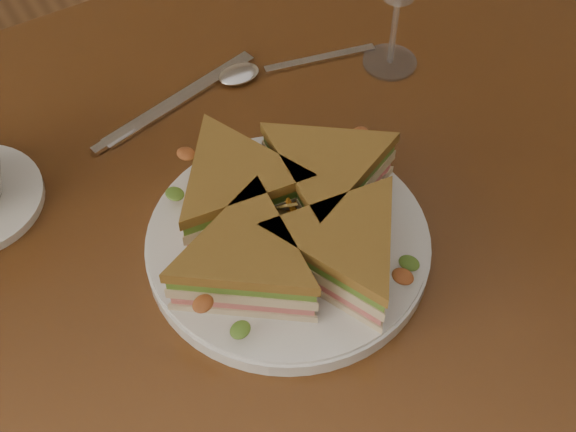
{
  "coord_description": "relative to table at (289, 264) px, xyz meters",
  "views": [
    {
      "loc": [
        -0.25,
        -0.42,
        1.36
      ],
      "look_at": [
        -0.03,
        -0.04,
        0.8
      ],
      "focal_mm": 50.0,
      "sensor_mm": 36.0,
      "label": 1
    }
  ],
  "objects": [
    {
      "name": "table",
      "position": [
        0.0,
        0.0,
        0.0
      ],
      "size": [
        1.2,
        0.8,
        0.75
      ],
      "color": "#3B1F0D",
      "rests_on": "ground"
    },
    {
      "name": "plate",
      "position": [
        -0.03,
        -0.04,
        0.11
      ],
      "size": [
        0.26,
        0.26,
        0.02
      ],
      "primitive_type": "cylinder",
      "color": "silver",
      "rests_on": "table"
    },
    {
      "name": "sandwich_wedges",
      "position": [
        -0.03,
        -0.04,
        0.14
      ],
      "size": [
        0.3,
        0.3,
        0.06
      ],
      "color": "beige",
      "rests_on": "plate"
    },
    {
      "name": "crisps_mound",
      "position": [
        -0.03,
        -0.04,
        0.14
      ],
      "size": [
        0.09,
        0.09,
        0.05
      ],
      "primitive_type": null,
      "color": "#B56917",
      "rests_on": "plate"
    },
    {
      "name": "spoon",
      "position": [
        0.07,
        0.18,
        0.1
      ],
      "size": [
        0.18,
        0.06,
        0.01
      ],
      "rotation": [
        0.0,
        0.0,
        -0.22
      ],
      "color": "silver",
      "rests_on": "table"
    },
    {
      "name": "knife",
      "position": [
        -0.04,
        0.18,
        0.1
      ],
      "size": [
        0.21,
        0.06,
        0.0
      ],
      "rotation": [
        0.0,
        0.0,
        0.24
      ],
      "color": "silver",
      "rests_on": "table"
    }
  ]
}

